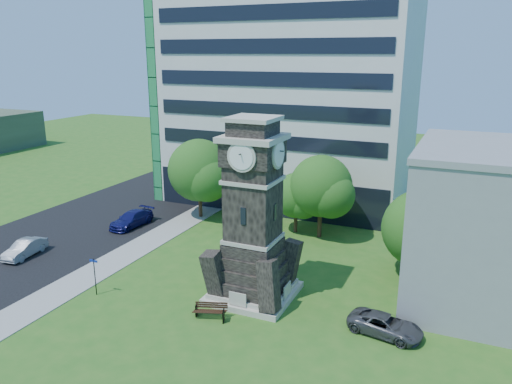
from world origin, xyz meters
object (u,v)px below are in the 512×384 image
at_px(car_east_lot, 385,325).
at_px(street_sign, 95,272).
at_px(clock_tower, 253,223).
at_px(car_street_north, 132,219).
at_px(car_street_mid, 25,249).
at_px(park_bench, 210,310).

xyz_separation_m(car_east_lot, street_sign, (-19.02, -2.92, 1.05)).
xyz_separation_m(clock_tower, car_east_lot, (9.09, -1.29, -4.67)).
bearing_deg(car_street_north, car_east_lot, -16.39).
bearing_deg(car_east_lot, car_street_north, 80.03).
bearing_deg(street_sign, clock_tower, 21.88).
height_order(car_street_mid, car_east_lot, car_street_mid).
xyz_separation_m(car_street_mid, street_sign, (9.90, -2.95, 1.00)).
relative_size(car_street_north, park_bench, 2.41).
xyz_separation_m(clock_tower, car_street_mid, (-19.83, -1.26, -4.62)).
distance_m(clock_tower, car_east_lot, 10.30).
relative_size(car_street_north, car_east_lot, 1.12).
bearing_deg(park_bench, clock_tower, 52.69).
bearing_deg(street_sign, car_street_north, 116.51).
bearing_deg(park_bench, street_sign, 163.15).
bearing_deg(clock_tower, car_street_north, 153.49).
relative_size(park_bench, street_sign, 0.77).
relative_size(clock_tower, park_bench, 6.01).
xyz_separation_m(car_street_north, car_east_lot, (25.50, -9.48, -0.11)).
bearing_deg(car_street_mid, clock_tower, -3.44).
bearing_deg(car_street_north, clock_tower, -22.52).
distance_m(clock_tower, car_street_mid, 20.40).
bearing_deg(park_bench, car_street_north, 122.24).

